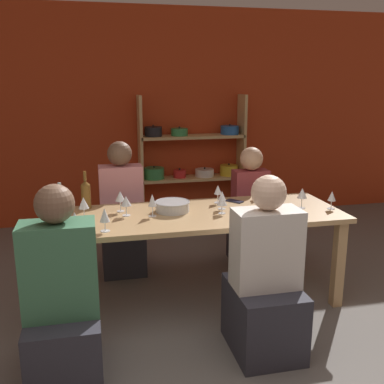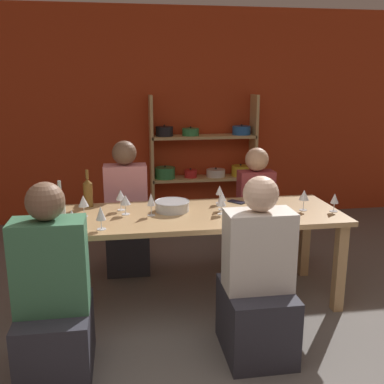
{
  "view_description": "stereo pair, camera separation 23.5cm",
  "coord_description": "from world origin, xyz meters",
  "px_view_note": "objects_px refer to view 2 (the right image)",
  "views": [
    {
      "loc": [
        -0.63,
        -1.96,
        1.8
      ],
      "look_at": [
        0.16,
        1.51,
        0.92
      ],
      "focal_mm": 42.0,
      "sensor_mm": 36.0,
      "label": 1
    },
    {
      "loc": [
        -0.4,
        -2.01,
        1.8
      ],
      "look_at": [
        0.16,
        1.51,
        0.92
      ],
      "focal_mm": 42.0,
      "sensor_mm": 36.0,
      "label": 2
    }
  ],
  "objects_px": {
    "wine_glass_white_d": "(83,202)",
    "person_near_a": "(257,291)",
    "shelf_unit": "(204,172)",
    "wine_glass_empty_b": "(101,214)",
    "wine_bottle_dark": "(61,205)",
    "wine_glass_red_c": "(304,196)",
    "wine_glass_white_c": "(125,200)",
    "person_far_b": "(255,220)",
    "cell_phone": "(237,202)",
    "wine_glass_empty_a": "(72,216)",
    "wine_glass_red_b": "(220,191)",
    "person_near_b": "(54,306)",
    "wine_bottle_green": "(88,192)",
    "wine_glass_red_d": "(121,196)",
    "wine_glass_empty_c": "(335,199)",
    "wine_glass_red_e": "(221,202)",
    "wine_glass_red_a": "(222,197)",
    "person_far_a": "(127,222)",
    "wine_glass_white_a": "(151,200)",
    "dining_table": "(194,224)",
    "wine_glass_white_b": "(261,188)"
  },
  "relations": [
    {
      "from": "wine_glass_red_b",
      "to": "wine_glass_empty_c",
      "type": "height_order",
      "value": "wine_glass_red_b"
    },
    {
      "from": "wine_glass_red_b",
      "to": "wine_glass_empty_a",
      "type": "relative_size",
      "value": 1.1
    },
    {
      "from": "wine_glass_red_c",
      "to": "wine_glass_empty_b",
      "type": "bearing_deg",
      "value": -171.76
    },
    {
      "from": "wine_glass_white_c",
      "to": "cell_phone",
      "type": "bearing_deg",
      "value": 12.31
    },
    {
      "from": "wine_glass_white_d",
      "to": "person_far_b",
      "type": "distance_m",
      "value": 1.77
    },
    {
      "from": "wine_glass_red_b",
      "to": "wine_glass_red_e",
      "type": "height_order",
      "value": "wine_glass_red_b"
    },
    {
      "from": "wine_glass_white_c",
      "to": "wine_glass_white_d",
      "type": "height_order",
      "value": "wine_glass_white_d"
    },
    {
      "from": "wine_glass_white_a",
      "to": "wine_glass_empty_b",
      "type": "bearing_deg",
      "value": -142.75
    },
    {
      "from": "wine_glass_red_c",
      "to": "person_near_a",
      "type": "bearing_deg",
      "value": -129.53
    },
    {
      "from": "wine_bottle_dark",
      "to": "cell_phone",
      "type": "distance_m",
      "value": 1.48
    },
    {
      "from": "wine_bottle_dark",
      "to": "wine_glass_white_c",
      "type": "distance_m",
      "value": 0.49
    },
    {
      "from": "wine_glass_red_b",
      "to": "wine_glass_white_d",
      "type": "distance_m",
      "value": 1.15
    },
    {
      "from": "wine_glass_red_c",
      "to": "cell_phone",
      "type": "distance_m",
      "value": 0.59
    },
    {
      "from": "wine_glass_red_a",
      "to": "person_near_a",
      "type": "relative_size",
      "value": 0.12
    },
    {
      "from": "person_far_b",
      "to": "wine_bottle_dark",
      "type": "bearing_deg",
      "value": 21.99
    },
    {
      "from": "wine_glass_red_a",
      "to": "wine_glass_red_d",
      "type": "xyz_separation_m",
      "value": [
        -0.82,
        0.11,
        0.02
      ]
    },
    {
      "from": "wine_glass_empty_b",
      "to": "person_near_a",
      "type": "distance_m",
      "value": 1.21
    },
    {
      "from": "person_far_b",
      "to": "wine_glass_white_d",
      "type": "bearing_deg",
      "value": 22.24
    },
    {
      "from": "wine_glass_empty_a",
      "to": "cell_phone",
      "type": "bearing_deg",
      "value": 21.19
    },
    {
      "from": "dining_table",
      "to": "wine_glass_red_e",
      "type": "xyz_separation_m",
      "value": [
        0.21,
        -0.06,
        0.19
      ]
    },
    {
      "from": "wine_glass_red_d",
      "to": "wine_glass_red_a",
      "type": "bearing_deg",
      "value": -7.82
    },
    {
      "from": "wine_glass_white_c",
      "to": "cell_phone",
      "type": "xyz_separation_m",
      "value": [
        0.96,
        0.21,
        -0.11
      ]
    },
    {
      "from": "wine_glass_white_b",
      "to": "person_far_a",
      "type": "xyz_separation_m",
      "value": [
        -1.19,
        0.46,
        -0.41
      ]
    },
    {
      "from": "wine_bottle_dark",
      "to": "wine_glass_red_d",
      "type": "relative_size",
      "value": 1.78
    },
    {
      "from": "shelf_unit",
      "to": "wine_glass_empty_b",
      "type": "relative_size",
      "value": 9.51
    },
    {
      "from": "wine_glass_red_e",
      "to": "cell_phone",
      "type": "relative_size",
      "value": 0.91
    },
    {
      "from": "wine_glass_red_e",
      "to": "person_far_a",
      "type": "xyz_separation_m",
      "value": [
        -0.74,
        0.84,
        -0.4
      ]
    },
    {
      "from": "wine_bottle_green",
      "to": "wine_glass_empty_b",
      "type": "relative_size",
      "value": 1.84
    },
    {
      "from": "wine_glass_empty_a",
      "to": "person_near_a",
      "type": "bearing_deg",
      "value": -23.78
    },
    {
      "from": "wine_bottle_green",
      "to": "wine_glass_red_e",
      "type": "bearing_deg",
      "value": -20.46
    },
    {
      "from": "wine_glass_white_b",
      "to": "wine_glass_red_c",
      "type": "bearing_deg",
      "value": -57.5
    },
    {
      "from": "person_near_a",
      "to": "person_far_b",
      "type": "xyz_separation_m",
      "value": [
        0.43,
        1.49,
        0.01
      ]
    },
    {
      "from": "wine_glass_red_b",
      "to": "wine_glass_white_a",
      "type": "bearing_deg",
      "value": -156.26
    },
    {
      "from": "wine_bottle_green",
      "to": "wine_glass_white_c",
      "type": "xyz_separation_m",
      "value": [
        0.31,
        -0.28,
        -0.01
      ]
    },
    {
      "from": "person_near_b",
      "to": "wine_glass_red_b",
      "type": "bearing_deg",
      "value": 39.46
    },
    {
      "from": "wine_bottle_green",
      "to": "wine_glass_red_c",
      "type": "distance_m",
      "value": 1.79
    },
    {
      "from": "person_near_b",
      "to": "wine_glass_empty_a",
      "type": "bearing_deg",
      "value": 81.06
    },
    {
      "from": "wine_glass_red_b",
      "to": "wine_glass_red_d",
      "type": "relative_size",
      "value": 0.93
    },
    {
      "from": "wine_glass_red_c",
      "to": "wine_glass_white_c",
      "type": "bearing_deg",
      "value": 175.49
    },
    {
      "from": "wine_glass_white_d",
      "to": "person_near_a",
      "type": "relative_size",
      "value": 0.14
    },
    {
      "from": "wine_glass_white_b",
      "to": "wine_glass_white_c",
      "type": "distance_m",
      "value": 1.23
    },
    {
      "from": "wine_glass_empty_c",
      "to": "person_far_b",
      "type": "height_order",
      "value": "person_far_b"
    },
    {
      "from": "shelf_unit",
      "to": "wine_glass_red_c",
      "type": "distance_m",
      "value": 2.33
    },
    {
      "from": "wine_bottle_dark",
      "to": "cell_phone",
      "type": "bearing_deg",
      "value": 10.76
    },
    {
      "from": "person_far_b",
      "to": "wine_glass_red_b",
      "type": "bearing_deg",
      "value": 43.48
    },
    {
      "from": "wine_bottle_dark",
      "to": "wine_glass_red_c",
      "type": "height_order",
      "value": "wine_bottle_dark"
    },
    {
      "from": "cell_phone",
      "to": "person_near_a",
      "type": "distance_m",
      "value": 1.12
    },
    {
      "from": "shelf_unit",
      "to": "wine_glass_red_b",
      "type": "relative_size",
      "value": 10.22
    },
    {
      "from": "wine_glass_red_b",
      "to": "person_near_a",
      "type": "xyz_separation_m",
      "value": [
        0.03,
        -1.06,
        -0.43
      ]
    },
    {
      "from": "cell_phone",
      "to": "person_far_a",
      "type": "height_order",
      "value": "person_far_a"
    }
  ]
}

